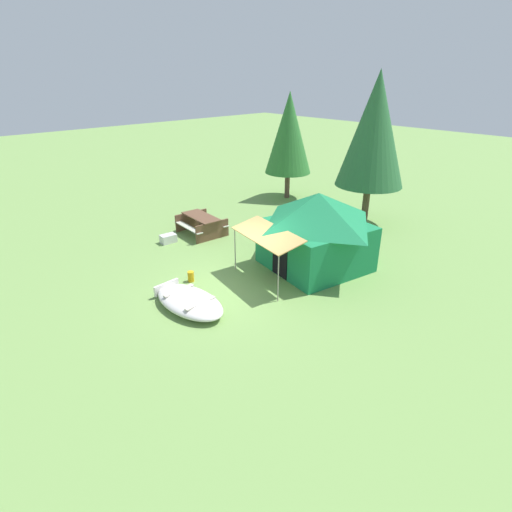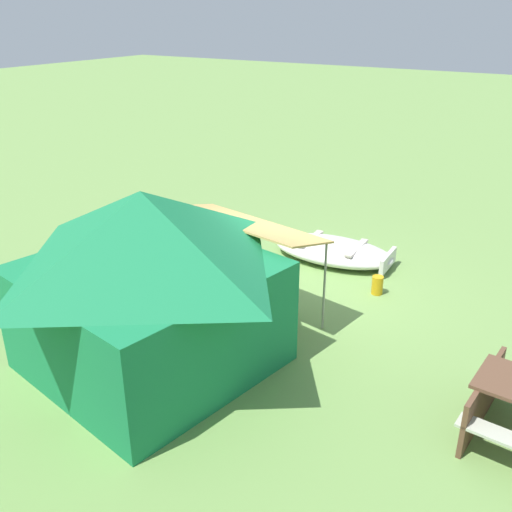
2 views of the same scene
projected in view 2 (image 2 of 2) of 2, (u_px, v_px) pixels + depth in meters
The scene contains 4 objects.
ground_plane at pixel (298, 294), 10.17m from camera, with size 80.00×80.00×0.00m, color #70984D.
beached_rowboat at pixel (334, 250), 11.45m from camera, with size 2.51×1.40×0.40m.
canvas_cabin_tent at pixel (148, 279), 7.70m from camera, with size 3.66×4.50×2.56m.
fuel_can at pixel (377, 285), 10.12m from camera, with size 0.20×0.20×0.34m, color gold.
Camera 2 is at (-4.15, 8.07, 4.69)m, focal length 40.14 mm.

